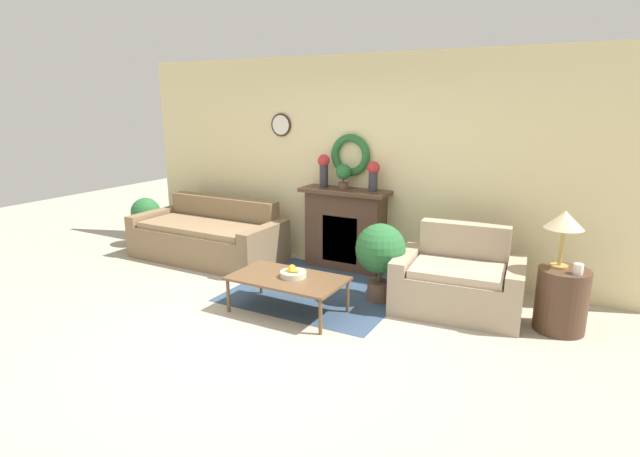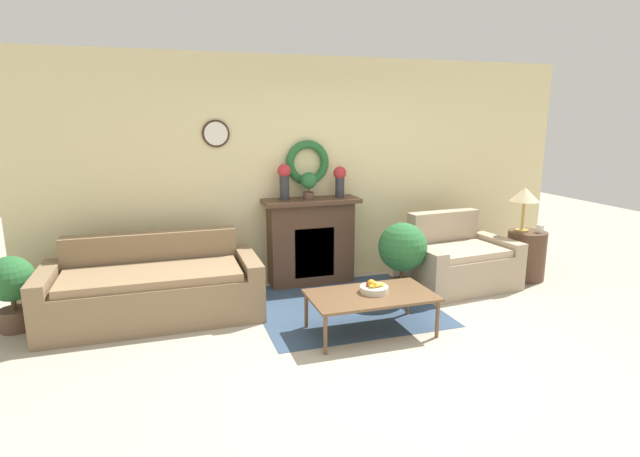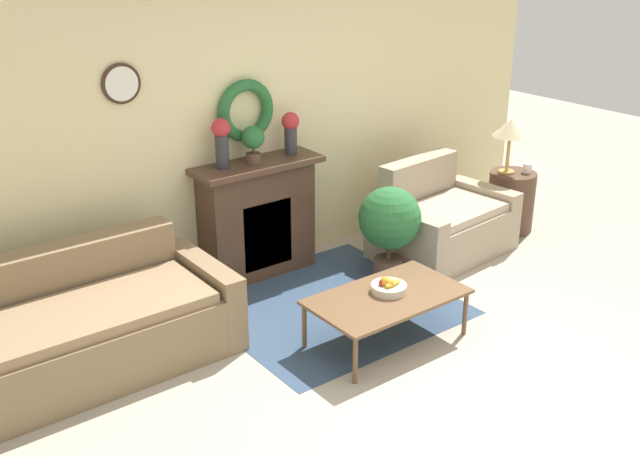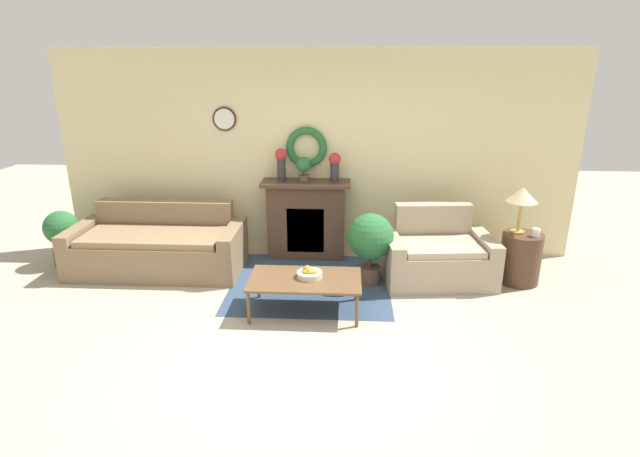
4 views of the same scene
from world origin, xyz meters
The scene contains 15 objects.
ground_plane centered at (0.00, 0.00, 0.00)m, with size 16.00×16.00×0.00m, color #ADA38E.
floor_rug centered at (0.00, 1.33, 0.00)m, with size 1.87×1.77×0.01m.
wall_back centered at (-0.01, 2.40, 1.35)m, with size 6.80×0.16×2.70m.
fireplace centered at (-0.11, 2.19, 0.53)m, with size 1.15×0.41×1.05m.
couch_left centered at (-1.94, 1.65, 0.30)m, with size 2.10×0.98×0.81m.
loveseat_right centered at (1.52, 1.54, 0.30)m, with size 1.35×0.98×0.87m.
coffee_table centered at (0.00, 0.62, 0.35)m, with size 1.17×0.67×0.38m.
fruit_bowl centered at (0.04, 0.65, 0.43)m, with size 0.27×0.27×0.12m.
side_table_by_loveseat centered at (2.50, 1.51, 0.31)m, with size 0.47×0.47×0.61m.
table_lamp centered at (2.44, 1.56, 1.05)m, with size 0.35×0.35×0.55m.
mug centered at (2.60, 1.43, 0.66)m, with size 0.09×0.09×0.10m.
vase_on_mantel_left centered at (-0.43, 2.20, 1.29)m, with size 0.16×0.16×0.42m.
vase_on_mantel_right centered at (0.26, 2.20, 1.27)m, with size 0.16×0.16×0.37m.
potted_plant_on_mantel centered at (-0.14, 2.18, 1.24)m, with size 0.20×0.20×0.32m.
potted_plant_floor_by_loveseat centered at (0.70, 1.38, 0.55)m, with size 0.54×0.54×0.86m.
Camera 3 is at (-3.38, -3.00, 2.94)m, focal length 42.00 mm.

